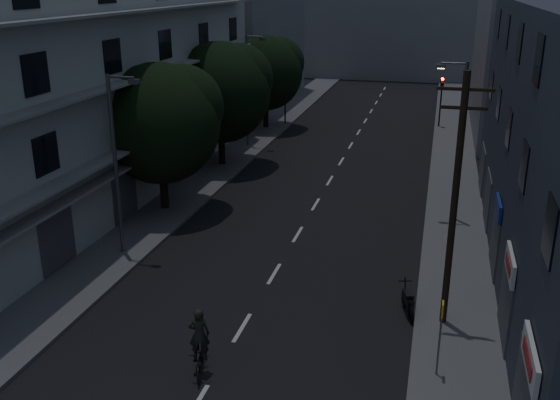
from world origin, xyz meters
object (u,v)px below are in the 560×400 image
at_px(utility_pole, 455,198).
at_px(cyclist, 200,351).
at_px(bus_stop_sign, 441,326).
at_px(motorcycle, 408,302).

xyz_separation_m(utility_pole, cyclist, (-7.46, -4.91, -4.10)).
xyz_separation_m(bus_stop_sign, motorcycle, (-1.14, 3.89, -1.42)).
relative_size(bus_stop_sign, cyclist, 1.11).
bearing_deg(cyclist, motorcycle, 24.69).
height_order(bus_stop_sign, motorcycle, bus_stop_sign).
xyz_separation_m(motorcycle, cyclist, (-6.16, -5.41, 0.29)).
distance_m(bus_stop_sign, cyclist, 7.54).
distance_m(utility_pole, cyclist, 9.82).
bearing_deg(motorcycle, bus_stop_sign, -88.72).
relative_size(bus_stop_sign, motorcycle, 1.38).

